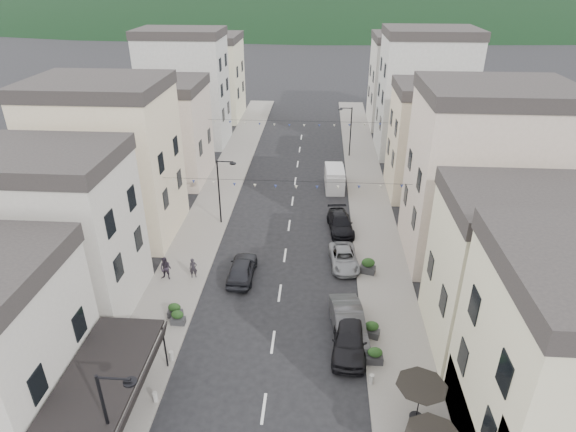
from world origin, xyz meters
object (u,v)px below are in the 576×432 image
at_px(parked_car_a, 349,338).
at_px(pedestrian_a, 193,268).
at_px(delivery_van, 334,178).
at_px(parked_car_c, 344,258).
at_px(parked_car_e, 242,269).
at_px(parked_car_d, 340,223).
at_px(parked_car_b, 348,323).
at_px(pedestrian_b, 166,269).

distance_m(parked_car_a, pedestrian_a, 12.89).
bearing_deg(delivery_van, pedestrian_a, -123.69).
height_order(parked_car_a, parked_car_c, parked_car_a).
height_order(parked_car_e, delivery_van, delivery_van).
bearing_deg(parked_car_d, parked_car_e, -140.76).
relative_size(parked_car_c, delivery_van, 0.93).
xyz_separation_m(parked_car_b, pedestrian_b, (-12.97, 4.93, 0.16)).
bearing_deg(parked_car_a, delivery_van, 94.88).
xyz_separation_m(parked_car_e, pedestrian_a, (-3.52, -0.35, 0.12)).
xyz_separation_m(parked_car_b, parked_car_c, (0.00, 7.85, -0.24)).
xyz_separation_m(parked_car_a, parked_car_e, (-7.53, 7.00, -0.08)).
relative_size(parked_car_a, pedestrian_b, 2.80).
relative_size(parked_car_a, parked_car_d, 1.03).
relative_size(parked_car_a, parked_car_e, 1.10).
height_order(parked_car_c, delivery_van, delivery_van).
height_order(parked_car_d, delivery_van, delivery_van).
bearing_deg(pedestrian_b, parked_car_b, -12.67).
height_order(parked_car_b, pedestrian_b, pedestrian_b).
bearing_deg(delivery_van, parked_car_a, -91.00).
bearing_deg(parked_car_e, pedestrian_a, 6.76).
height_order(parked_car_a, parked_car_d, parked_car_a).
distance_m(parked_car_a, parked_car_b, 1.35).
distance_m(parked_car_d, delivery_van, 9.16).
bearing_deg(parked_car_c, parked_car_b, -95.56).
bearing_deg(parked_car_e, parked_car_b, 144.13).
distance_m(parked_car_b, parked_car_d, 13.36).
xyz_separation_m(parked_car_a, delivery_van, (-0.48, 23.86, 0.25)).
relative_size(parked_car_b, parked_car_c, 1.17).
bearing_deg(delivery_van, pedestrian_b, -127.54).
relative_size(parked_car_c, parked_car_d, 0.91).
relative_size(pedestrian_a, pedestrian_b, 0.87).
relative_size(parked_car_a, delivery_van, 1.05).
bearing_deg(parked_car_b, parked_car_d, 83.36).
bearing_deg(delivery_van, parked_car_c, -90.28).
bearing_deg(pedestrian_a, parked_car_d, 19.15).
xyz_separation_m(parked_car_e, delivery_van, (7.05, 16.86, 0.33)).
relative_size(parked_car_e, delivery_van, 0.95).
distance_m(parked_car_c, parked_car_e, 7.84).
xyz_separation_m(parked_car_c, parked_car_e, (-7.53, -2.20, 0.16)).
height_order(parked_car_d, pedestrian_b, pedestrian_b).
relative_size(parked_car_a, pedestrian_a, 3.21).
height_order(parked_car_b, pedestrian_a, parked_car_b).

